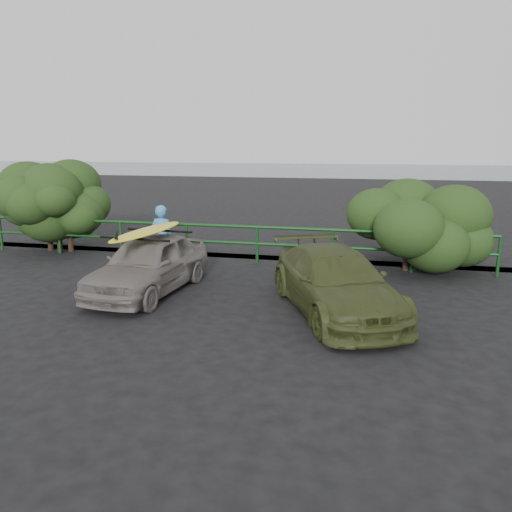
{
  "coord_description": "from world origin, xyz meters",
  "views": [
    {
      "loc": [
        3.94,
        -7.77,
        3.16
      ],
      "look_at": [
        1.7,
        1.85,
        0.94
      ],
      "focal_mm": 35.0,
      "sensor_mm": 36.0,
      "label": 1
    }
  ],
  "objects_px": {
    "man": "(162,239)",
    "sedan": "(149,264)",
    "surfboard": "(147,231)",
    "guardrail": "(221,243)",
    "olive_vehicle": "(335,282)"
  },
  "relations": [
    {
      "from": "olive_vehicle",
      "to": "surfboard",
      "type": "distance_m",
      "value": 4.12
    },
    {
      "from": "guardrail",
      "to": "sedan",
      "type": "xyz_separation_m",
      "value": [
        -0.69,
        -3.1,
        0.11
      ]
    },
    {
      "from": "man",
      "to": "sedan",
      "type": "bearing_deg",
      "value": 112.11
    },
    {
      "from": "sedan",
      "to": "olive_vehicle",
      "type": "relative_size",
      "value": 0.89
    },
    {
      "from": "guardrail",
      "to": "olive_vehicle",
      "type": "height_order",
      "value": "olive_vehicle"
    },
    {
      "from": "sedan",
      "to": "guardrail",
      "type": "bearing_deg",
      "value": 81.93
    },
    {
      "from": "sedan",
      "to": "olive_vehicle",
      "type": "bearing_deg",
      "value": -1.43
    },
    {
      "from": "sedan",
      "to": "olive_vehicle",
      "type": "xyz_separation_m",
      "value": [
        4.03,
        -0.42,
        -0.03
      ]
    },
    {
      "from": "guardrail",
      "to": "man",
      "type": "distance_m",
      "value": 1.78
    },
    {
      "from": "guardrail",
      "to": "surfboard",
      "type": "bearing_deg",
      "value": -102.54
    },
    {
      "from": "guardrail",
      "to": "surfboard",
      "type": "height_order",
      "value": "surfboard"
    },
    {
      "from": "sedan",
      "to": "olive_vehicle",
      "type": "distance_m",
      "value": 4.05
    },
    {
      "from": "surfboard",
      "to": "guardrail",
      "type": "bearing_deg",
      "value": 81.93
    },
    {
      "from": "surfboard",
      "to": "man",
      "type": "bearing_deg",
      "value": 108.48
    },
    {
      "from": "guardrail",
      "to": "sedan",
      "type": "distance_m",
      "value": 3.18
    }
  ]
}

